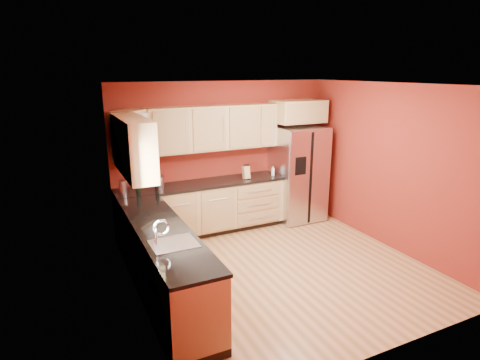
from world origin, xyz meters
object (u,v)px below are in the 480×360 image
(canister_left, at_px, (160,183))
(knife_block, at_px, (246,172))
(wine_bottle_a, at_px, (157,179))
(soap_dispenser, at_px, (273,171))
(refrigerator, at_px, (298,174))

(canister_left, bearing_deg, knife_block, -1.93)
(wine_bottle_a, relative_size, soap_dispenser, 1.80)
(knife_block, bearing_deg, soap_dispenser, -1.11)
(knife_block, bearing_deg, wine_bottle_a, 176.68)
(refrigerator, relative_size, knife_block, 8.08)
(canister_left, height_order, wine_bottle_a, wine_bottle_a)
(refrigerator, height_order, wine_bottle_a, refrigerator)
(refrigerator, relative_size, wine_bottle_a, 5.76)
(refrigerator, height_order, knife_block, refrigerator)
(wine_bottle_a, distance_m, knife_block, 1.58)
(canister_left, relative_size, knife_block, 0.90)
(refrigerator, distance_m, canister_left, 2.62)
(wine_bottle_a, bearing_deg, refrigerator, -2.54)
(canister_left, xyz_separation_m, wine_bottle_a, (-0.04, 0.06, 0.06))
(refrigerator, bearing_deg, wine_bottle_a, 177.46)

